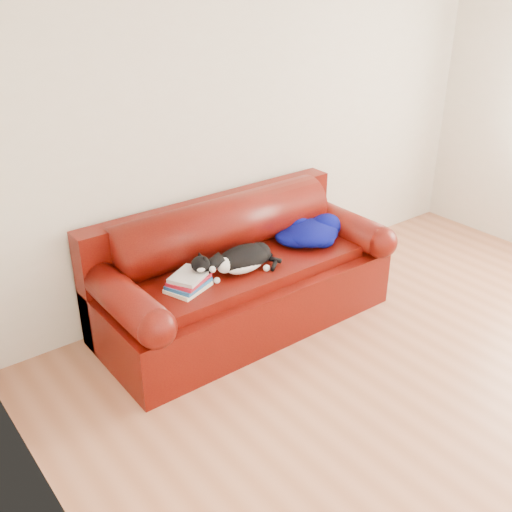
% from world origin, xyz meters
% --- Properties ---
extents(ground, '(4.50, 4.50, 0.00)m').
position_xyz_m(ground, '(0.00, 0.00, 0.00)').
color(ground, '#9B5D3E').
rests_on(ground, ground).
extents(sofa_base, '(2.10, 0.90, 0.50)m').
position_xyz_m(sofa_base, '(-0.55, 1.49, 0.24)').
color(sofa_base, '#360204').
rests_on(sofa_base, ground).
extents(sofa_back, '(2.10, 1.01, 0.88)m').
position_xyz_m(sofa_back, '(-0.55, 1.74, 0.54)').
color(sofa_back, '#360204').
rests_on(sofa_back, ground).
extents(book_stack, '(0.32, 0.28, 0.10)m').
position_xyz_m(book_stack, '(-1.06, 1.40, 0.55)').
color(book_stack, '#ECEACB').
rests_on(book_stack, sofa_base).
extents(cat, '(0.59, 0.26, 0.22)m').
position_xyz_m(cat, '(-0.63, 1.38, 0.58)').
color(cat, black).
rests_on(cat, sofa_base).
extents(blanket, '(0.65, 0.54, 0.17)m').
position_xyz_m(blanket, '(0.06, 1.47, 0.57)').
color(blanket, '#030243').
rests_on(blanket, sofa_base).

